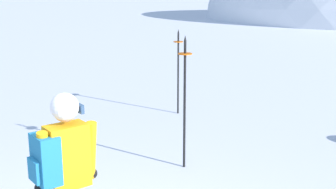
% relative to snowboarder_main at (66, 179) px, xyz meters
% --- Properties ---
extents(snowboarder_main, '(1.50, 1.26, 1.71)m').
position_rel_snowboarder_main_xyz_m(snowboarder_main, '(0.00, 0.00, 0.00)').
color(snowboarder_main, orange).
rests_on(snowboarder_main, ground).
extents(piste_marker_near, '(0.20, 0.20, 1.96)m').
position_rel_snowboarder_main_xyz_m(piste_marker_near, '(0.56, 2.64, 0.20)').
color(piste_marker_near, black).
rests_on(piste_marker_near, ground).
extents(piste_marker_far, '(0.20, 0.20, 1.78)m').
position_rel_snowboarder_main_xyz_m(piste_marker_far, '(-0.14, 5.43, 0.10)').
color(piste_marker_far, black).
rests_on(piste_marker_far, ground).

